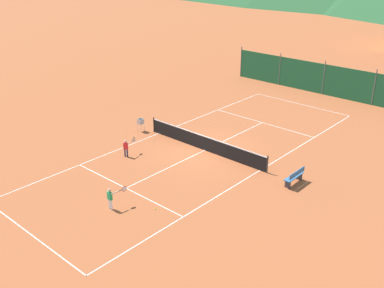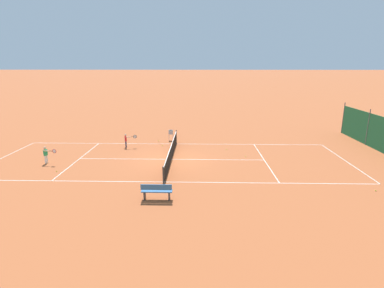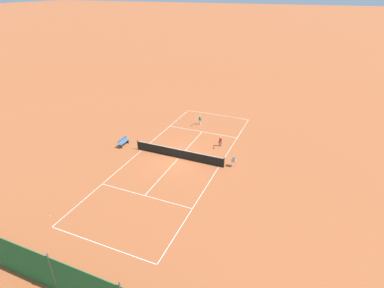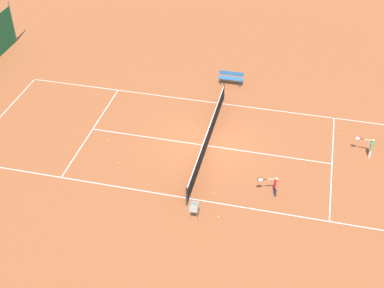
{
  "view_description": "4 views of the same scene",
  "coord_description": "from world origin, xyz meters",
  "views": [
    {
      "loc": [
        16.31,
        -19.43,
        11.65
      ],
      "look_at": [
        -0.28,
        -0.88,
        0.63
      ],
      "focal_mm": 42.0,
      "sensor_mm": 36.0,
      "label": 1
    },
    {
      "loc": [
        19.65,
        1.94,
        6.41
      ],
      "look_at": [
        0.45,
        1.45,
        1.23
      ],
      "focal_mm": 28.0,
      "sensor_mm": 36.0,
      "label": 2
    },
    {
      "loc": [
        -10.8,
        22.55,
        14.65
      ],
      "look_at": [
        -0.83,
        -1.37,
        1.02
      ],
      "focal_mm": 28.0,
      "sensor_mm": 36.0,
      "label": 3
    },
    {
      "loc": [
        -21.64,
        -4.3,
        17.19
      ],
      "look_at": [
        -0.89,
        0.62,
        0.68
      ],
      "focal_mm": 50.0,
      "sensor_mm": 36.0,
      "label": 4
    }
  ],
  "objects": [
    {
      "name": "courtside_bench",
      "position": [
        6.34,
        -0.11,
        0.45
      ],
      "size": [
        0.36,
        1.5,
        0.84
      ],
      "color": "#336699",
      "rests_on": "ground"
    },
    {
      "name": "windscreen_fence_far",
      "position": [
        -0.0,
        15.5,
        1.31
      ],
      "size": [
        17.28,
        0.08,
        2.9
      ],
      "color": "#1E6038",
      "rests_on": "ground"
    },
    {
      "name": "ground_plane",
      "position": [
        0.0,
        0.0,
        0.0
      ],
      "size": [
        600.0,
        600.0,
        0.0
      ],
      "primitive_type": "plane",
      "color": "#A8542D"
    },
    {
      "name": "tennis_ball_alley_left",
      "position": [
        2.62,
        -6.81,
        0.03
      ],
      "size": [
        0.07,
        0.07,
        0.07
      ],
      "primitive_type": "sphere",
      "color": "#CCE033",
      "rests_on": "ground"
    },
    {
      "name": "tennis_ball_service_box",
      "position": [
        -2.48,
        4.03,
        0.03
      ],
      "size": [
        0.07,
        0.07,
        0.07
      ],
      "primitive_type": "sphere",
      "color": "#CCE033",
      "rests_on": "ground"
    },
    {
      "name": "player_near_baseline",
      "position": [
        -2.95,
        -3.79,
        0.64
      ],
      "size": [
        0.35,
        0.97,
        1.08
      ],
      "color": "#23284C",
      "rests_on": "ground"
    },
    {
      "name": "tennis_ball_alley_right",
      "position": [
        -3.46,
        -1.04,
        0.03
      ],
      "size": [
        0.07,
        0.07,
        0.07
      ],
      "primitive_type": "sphere",
      "color": "#CCE033",
      "rests_on": "ground"
    },
    {
      "name": "ball_hopper",
      "position": [
        -5.31,
        -0.52,
        0.66
      ],
      "size": [
        0.36,
        0.36,
        0.89
      ],
      "color": "#B7B7BC",
      "rests_on": "ground"
    },
    {
      "name": "tennis_ball_by_net_left",
      "position": [
        5.06,
        11.11,
        0.03
      ],
      "size": [
        0.07,
        0.07,
        0.07
      ],
      "primitive_type": "sphere",
      "color": "#CCE033",
      "rests_on": "ground"
    },
    {
      "name": "court_line_markings",
      "position": [
        0.0,
        0.0,
        0.0
      ],
      "size": [
        8.25,
        23.85,
        0.01
      ],
      "color": "white",
      "rests_on": "ground"
    },
    {
      "name": "tennis_net",
      "position": [
        0.0,
        0.0,
        0.5
      ],
      "size": [
        9.18,
        0.08,
        1.06
      ],
      "color": "#2D2D2D",
      "rests_on": "ground"
    },
    {
      "name": "tennis_ball_mid_court",
      "position": [
        -0.7,
        5.22,
        0.03
      ],
      "size": [
        0.07,
        0.07,
        0.07
      ],
      "primitive_type": "sphere",
      "color": "#CCE033",
      "rests_on": "ground"
    },
    {
      "name": "player_near_service",
      "position": [
        1.03,
        -8.17,
        0.66
      ],
      "size": [
        0.44,
        0.94,
        1.13
      ],
      "color": "white",
      "rests_on": "ground"
    },
    {
      "name": "tennis_ball_far_corner",
      "position": [
        -4.97,
        -1.56,
        0.03
      ],
      "size": [
        0.07,
        0.07,
        0.07
      ],
      "primitive_type": "sphere",
      "color": "#CCE033",
      "rests_on": "ground"
    }
  ]
}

